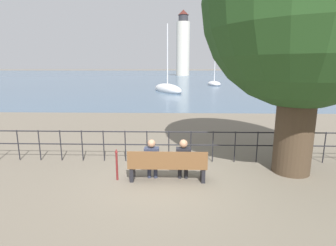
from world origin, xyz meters
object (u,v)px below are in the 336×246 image
seated_person_right (183,158)px  sailboat_2 (284,84)px  shade_tree (307,6)px  park_bench (167,166)px  sailboat_1 (214,83)px  seated_person_left (152,158)px  harbor_lighthouse (183,46)px  closed_umbrella (117,163)px  sailboat_0 (167,89)px

seated_person_right → sailboat_2: sailboat_2 is taller
shade_tree → park_bench: shade_tree is taller
park_bench → sailboat_1: (7.27, 41.54, -0.15)m
shade_tree → seated_person_left: size_ratio=6.43×
sailboat_1 → harbor_lighthouse: (-4.13, 58.73, 11.29)m
sailboat_1 → sailboat_2: 12.44m
closed_umbrella → harbor_lighthouse: harbor_lighthouse is taller
shade_tree → seated_person_left: bearing=-170.4°
seated_person_right → harbor_lighthouse: bearing=88.4°
sailboat_2 → shade_tree: bearing=-127.8°
shade_tree → park_bench: size_ratio=3.51×
seated_person_right → sailboat_0: (-1.27, 27.91, -0.33)m
seated_person_right → sailboat_0: sailboat_0 is taller
sailboat_0 → sailboat_2: 24.40m
seated_person_left → sailboat_2: size_ratio=0.15×
seated_person_right → park_bench: bearing=-169.3°
shade_tree → sailboat_1: sailboat_1 is taller
seated_person_right → sailboat_0: bearing=92.6°
shade_tree → park_bench: (-3.71, -0.78, -4.28)m
sailboat_0 → sailboat_2: (20.54, 13.17, -0.02)m
shade_tree → park_bench: 5.72m
park_bench → closed_umbrella: bearing=178.0°
sailboat_0 → harbor_lighthouse: (3.98, 72.27, 11.27)m
closed_umbrella → park_bench: bearing=-2.0°
seated_person_right → harbor_lighthouse: 100.81m
sailboat_1 → sailboat_2: sailboat_1 is taller
park_bench → harbor_lighthouse: harbor_lighthouse is taller
sailboat_0 → seated_person_left: bearing=-112.7°
closed_umbrella → harbor_lighthouse: (4.56, 100.21, 11.08)m
seated_person_right → closed_umbrella: 1.86m
seated_person_left → harbor_lighthouse: harbor_lighthouse is taller
seated_person_left → shade_tree: bearing=9.6°
seated_person_left → harbor_lighthouse: 100.84m
park_bench → seated_person_left: (-0.44, 0.08, 0.21)m
park_bench → harbor_lighthouse: (3.15, 100.26, 11.15)m
closed_umbrella → seated_person_right: bearing=1.0°
closed_umbrella → harbor_lighthouse: size_ratio=0.04×
shade_tree → sailboat_2: shade_tree is taller
sailboat_1 → sailboat_2: size_ratio=1.39×
shade_tree → seated_person_left: 5.85m
sailboat_2 → seated_person_right: bearing=-131.3°
sailboat_0 → sailboat_2: size_ratio=1.11×
shade_tree → sailboat_1: size_ratio=0.68×
harbor_lighthouse → sailboat_1: bearing=-86.0°
seated_person_right → closed_umbrella: size_ratio=1.30×
seated_person_left → sailboat_1: 42.17m
shade_tree → sailboat_2: size_ratio=0.94×
seated_person_left → sailboat_2: (20.15, 41.09, -0.35)m
shade_tree → closed_umbrella: 6.67m
sailboat_0 → harbor_lighthouse: 73.25m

